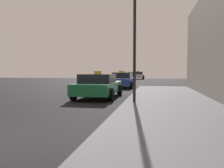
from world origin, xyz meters
TOP-DOWN VIEW (x-y plane):
  - sidewalk at (4.00, 0.00)m, footprint 4.00×32.00m
  - street_lamp at (2.43, 5.70)m, footprint 0.36×0.36m
  - car_green at (0.31, 8.09)m, footprint 2.07×4.37m
  - car_blue at (0.53, 15.97)m, footprint 1.93×4.27m
  - car_yellow at (-0.54, 22.09)m, footprint 1.94×4.24m
  - car_black at (-0.54, 28.31)m, footprint 2.07×4.29m
  - car_silver at (0.37, 37.00)m, footprint 2.07×4.25m

SIDE VIEW (x-z plane):
  - sidewalk at x=4.00m, z-range 0.00..0.15m
  - car_yellow at x=-0.54m, z-range -0.07..1.36m
  - car_blue at x=0.53m, z-range -0.07..1.36m
  - car_black at x=-0.54m, z-range 0.01..1.28m
  - car_silver at x=0.37m, z-range -0.07..1.36m
  - car_green at x=0.31m, z-range -0.07..1.36m
  - street_lamp at x=2.43m, z-range 0.98..5.72m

